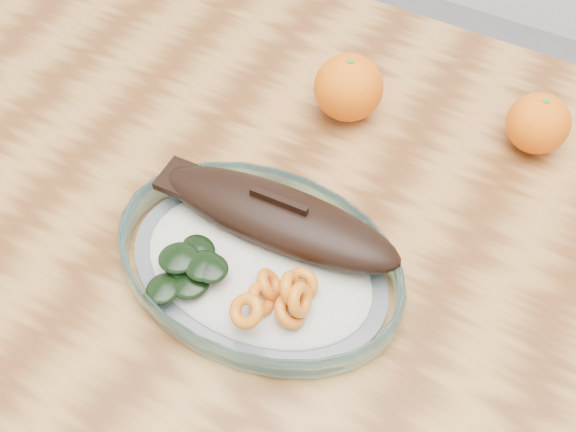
% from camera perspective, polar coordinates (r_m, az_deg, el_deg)
% --- Properties ---
extents(dining_table, '(1.20, 0.80, 0.75)m').
position_cam_1_polar(dining_table, '(0.80, 3.94, -7.25)').
color(dining_table, brown).
rests_on(dining_table, ground).
extents(plated_meal, '(0.54, 0.53, 0.08)m').
position_cam_1_polar(plated_meal, '(0.70, -2.28, -3.33)').
color(plated_meal, white).
rests_on(plated_meal, dining_table).
extents(orange_left, '(0.08, 0.08, 0.08)m').
position_cam_1_polar(orange_left, '(0.83, 4.81, 10.09)').
color(orange_left, '#F24E04').
rests_on(orange_left, dining_table).
extents(orange_right, '(0.07, 0.07, 0.07)m').
position_cam_1_polar(orange_right, '(0.84, 19.15, 6.93)').
color(orange_right, '#F24E04').
rests_on(orange_right, dining_table).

